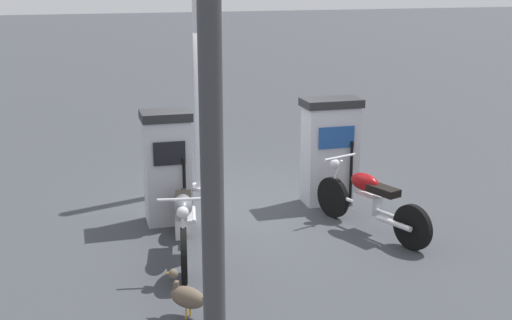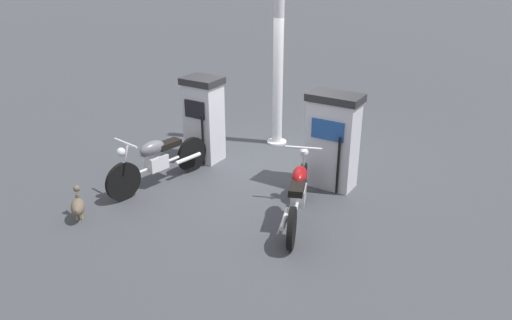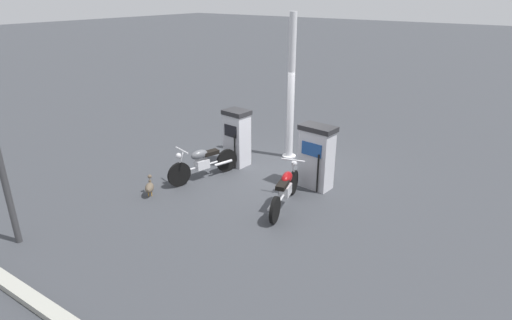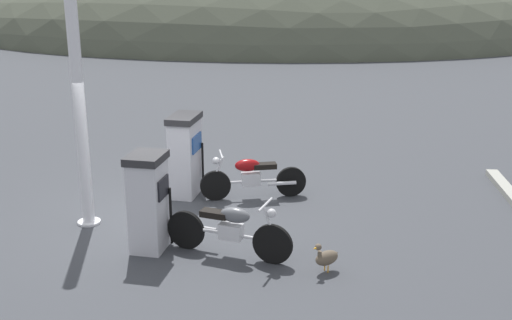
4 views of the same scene
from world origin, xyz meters
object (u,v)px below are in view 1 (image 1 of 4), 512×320
at_px(motorcycle_far_pump, 369,200).
at_px(wandering_duck, 187,296).
at_px(fuel_pump_far, 330,150).
at_px(motorcycle_near_pump, 184,221).
at_px(fuel_pump_near, 167,166).
at_px(canopy_support_pole, 200,68).
at_px(roadside_traffic_light, 207,97).

relative_size(motorcycle_far_pump, wandering_duck, 4.09).
bearing_deg(fuel_pump_far, wandering_duck, -46.41).
bearing_deg(motorcycle_near_pump, wandering_duck, -13.09).
bearing_deg(fuel_pump_near, wandering_duck, -9.06).
relative_size(fuel_pump_near, canopy_support_pole, 0.39).
height_order(fuel_pump_near, wandering_duck, fuel_pump_near).
height_order(wandering_duck, canopy_support_pole, canopy_support_pole).
bearing_deg(motorcycle_near_pump, fuel_pump_far, 116.71).
bearing_deg(fuel_pump_far, motorcycle_near_pump, -63.29).
distance_m(fuel_pump_far, wandering_duck, 4.09).
xyz_separation_m(wandering_duck, roadside_traffic_light, (2.78, -0.53, 2.50)).
distance_m(fuel_pump_near, fuel_pump_far, 2.49).
bearing_deg(motorcycle_far_pump, wandering_duck, -62.70).
bearing_deg(motorcycle_far_pump, roadside_traffic_light, -38.66).
bearing_deg(motorcycle_near_pump, fuel_pump_near, 175.66).
distance_m(fuel_pump_near, motorcycle_far_pump, 2.79).
bearing_deg(roadside_traffic_light, canopy_support_pole, 165.14).
height_order(fuel_pump_near, fuel_pump_far, fuel_pump_far).
relative_size(motorcycle_near_pump, canopy_support_pole, 0.50).
height_order(motorcycle_far_pump, roadside_traffic_light, roadside_traffic_light).
relative_size(fuel_pump_near, fuel_pump_far, 0.99).
distance_m(motorcycle_near_pump, motorcycle_far_pump, 2.53).
distance_m(fuel_pump_far, motorcycle_near_pump, 2.92).
bearing_deg(wandering_duck, motorcycle_far_pump, 117.30).
relative_size(motorcycle_near_pump, motorcycle_far_pump, 1.02).
distance_m(wandering_duck, roadside_traffic_light, 3.77).
relative_size(wandering_duck, roadside_traffic_light, 0.12).
bearing_deg(motorcycle_far_pump, fuel_pump_far, 177.67).
height_order(fuel_pump_far, roadside_traffic_light, roadside_traffic_light).
height_order(motorcycle_near_pump, canopy_support_pole, canopy_support_pole).
relative_size(fuel_pump_far, motorcycle_far_pump, 0.80).
bearing_deg(fuel_pump_near, roadside_traffic_light, -9.95).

